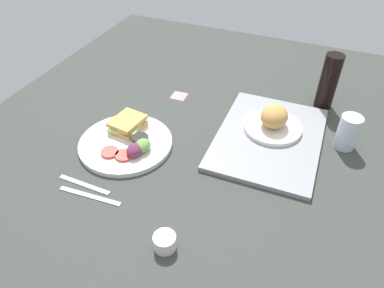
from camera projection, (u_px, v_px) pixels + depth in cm
name	position (u px, v px, depth cm)	size (l,w,h in cm)	color
ground_plane	(186.00, 151.00, 117.32)	(190.00, 150.00, 3.00)	#383D38
serving_tray	(269.00, 138.00, 118.83)	(45.00, 33.00, 1.60)	gray
bread_plate_near	(273.00, 121.00, 119.45)	(19.35, 19.35, 8.45)	white
plate_with_salad	(128.00, 140.00, 116.49)	(30.13, 30.13, 5.40)	white
drinking_glass	(348.00, 132.00, 113.16)	(6.63, 6.63, 11.53)	silver
soda_bottle	(329.00, 82.00, 128.02)	(6.40, 6.40, 20.59)	black
espresso_cup	(165.00, 242.00, 86.64)	(5.60, 5.60, 4.00)	silver
fork	(84.00, 184.00, 103.54)	(17.00, 1.40, 0.50)	#B7B7BC
knife	(90.00, 196.00, 100.25)	(19.00, 1.40, 0.50)	#B7B7BC
sticky_note	(179.00, 96.00, 139.77)	(5.60, 5.60, 0.12)	pink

